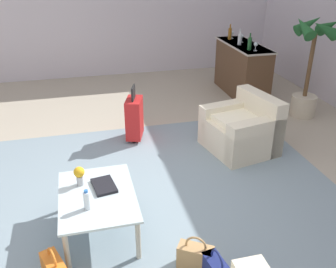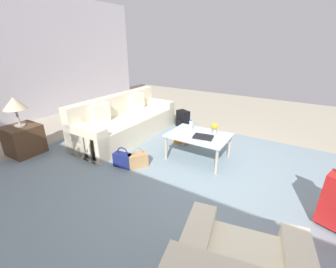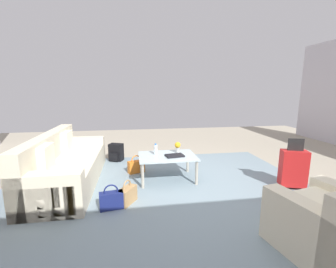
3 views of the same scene
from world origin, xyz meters
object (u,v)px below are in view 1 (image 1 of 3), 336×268
(coffee_table, at_px, (98,199))
(water_bottle, at_px, (87,200))
(coffee_table_book, at_px, (104,186))
(wine_glass_left_of_centre, at_px, (242,37))
(handbag_tan, at_px, (195,257))
(wine_glass_right_of_centre, at_px, (250,40))
(flower_vase, at_px, (79,174))
(wine_bottle_amber, at_px, (230,34))
(wine_bottle_green, at_px, (250,43))
(armchair, at_px, (243,131))
(wine_glass_leftmost, at_px, (232,33))
(suitcase_red, at_px, (134,118))
(bar_console, at_px, (242,69))
(potted_palm, at_px, (310,66))
(wine_bottle_clear, at_px, (240,39))
(wine_glass_rightmost, at_px, (256,45))

(coffee_table, height_order, water_bottle, water_bottle)
(coffee_table_book, distance_m, wine_glass_left_of_centre, 4.72)
(handbag_tan, bearing_deg, wine_glass_right_of_centre, 150.02)
(flower_vase, bearing_deg, coffee_table_book, 66.50)
(wine_bottle_amber, bearing_deg, coffee_table_book, -37.14)
(water_bottle, distance_m, handbag_tan, 1.11)
(coffee_table_book, height_order, wine_bottle_green, wine_bottle_green)
(wine_glass_right_of_centre, bearing_deg, armchair, -25.53)
(coffee_table, distance_m, wine_glass_left_of_centre, 4.88)
(flower_vase, xyz_separation_m, wine_glass_leftmost, (-3.81, 3.22, 0.52))
(flower_vase, height_order, suitcase_red, suitcase_red)
(water_bottle, distance_m, bar_console, 4.89)
(flower_vase, distance_m, wine_bottle_green, 4.26)
(coffee_table_book, height_order, handbag_tan, coffee_table_book)
(potted_palm, bearing_deg, armchair, -60.01)
(wine_bottle_clear, bearing_deg, wine_glass_rightmost, 9.00)
(wine_glass_leftmost, distance_m, wine_glass_left_of_centre, 0.36)
(wine_glass_leftmost, height_order, wine_bottle_clear, wine_bottle_clear)
(suitcase_red, height_order, potted_palm, potted_palm)
(wine_bottle_green, bearing_deg, bar_console, 166.44)
(wine_glass_right_of_centre, distance_m, potted_palm, 1.28)
(coffee_table, relative_size, flower_vase, 5.00)
(wine_bottle_amber, bearing_deg, coffee_table, -37.04)
(wine_glass_leftmost, height_order, wine_bottle_amber, wine_bottle_amber)
(wine_bottle_amber, height_order, potted_palm, potted_palm)
(wine_bottle_amber, distance_m, wine_bottle_clear, 0.48)
(wine_glass_left_of_centre, bearing_deg, wine_glass_right_of_centre, -0.32)
(suitcase_red, xyz_separation_m, potted_palm, (-0.20, 3.00, 0.53))
(handbag_tan, bearing_deg, wine_glass_leftmost, 154.39)
(coffee_table, bearing_deg, suitcase_red, 160.71)
(coffee_table_book, relative_size, wine_bottle_amber, 1.05)
(coffee_table, height_order, wine_bottle_clear, wine_bottle_clear)
(coffee_table_book, distance_m, wine_bottle_amber, 4.87)
(coffee_table, distance_m, wine_glass_right_of_centre, 4.61)
(wine_glass_left_of_centre, height_order, suitcase_red, wine_glass_left_of_centre)
(armchair, xyz_separation_m, flower_vase, (1.09, -2.31, 0.29))
(water_bottle, distance_m, wine_bottle_clear, 4.84)
(wine_glass_leftmost, relative_size, wine_bottle_amber, 0.51)
(wine_bottle_clear, bearing_deg, coffee_table, -40.67)
(wine_bottle_clear, relative_size, suitcase_red, 0.35)
(bar_console, relative_size, wine_bottle_clear, 5.18)
(armchair, height_order, suitcase_red, suitcase_red)
(wine_bottle_green, distance_m, potted_palm, 1.13)
(bar_console, bearing_deg, wine_glass_rightmost, -2.89)
(bar_console, bearing_deg, coffee_table_book, -41.78)
(armchair, xyz_separation_m, coffee_table_book, (1.19, -2.08, 0.18))
(wine_glass_left_of_centre, distance_m, potted_palm, 1.60)
(wine_glass_right_of_centre, bearing_deg, coffee_table_book, -43.52)
(coffee_table, height_order, bar_console, bar_console)
(wine_bottle_green, bearing_deg, armchair, -25.50)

